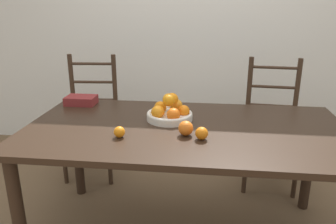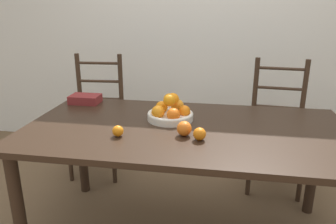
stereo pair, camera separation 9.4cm
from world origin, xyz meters
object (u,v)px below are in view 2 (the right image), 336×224
at_px(chair_left, 97,119).
at_px(chair_right, 277,130).
at_px(fruit_bowl, 170,112).
at_px(orange_loose_1, 118,131).
at_px(orange_loose_2, 200,134).
at_px(orange_loose_0, 184,129).
at_px(book_stack, 85,99).

relative_size(chair_left, chair_right, 1.00).
xyz_separation_m(fruit_bowl, orange_loose_1, (-0.24, -0.31, -0.02)).
xyz_separation_m(orange_loose_2, chair_right, (0.55, 0.96, -0.31)).
xyz_separation_m(orange_loose_0, orange_loose_1, (-0.35, -0.07, -0.01)).
height_order(chair_left, book_stack, chair_left).
relative_size(orange_loose_2, chair_left, 0.07).
relative_size(orange_loose_2, chair_right, 0.07).
distance_m(chair_left, book_stack, 0.53).
distance_m(orange_loose_1, chair_left, 1.16).
distance_m(fruit_bowl, chair_right, 1.07).
distance_m(orange_loose_2, chair_right, 1.15).
distance_m(orange_loose_0, book_stack, 0.93).
xyz_separation_m(chair_left, chair_right, (1.52, -0.00, 0.00)).
bearing_deg(chair_right, orange_loose_0, -120.32).
bearing_deg(fruit_bowl, chair_right, 41.57).
bearing_deg(chair_right, chair_left, -175.30).
distance_m(chair_left, chair_right, 1.52).
bearing_deg(fruit_bowl, orange_loose_0, -64.59).
relative_size(fruit_bowl, orange_loose_2, 4.14).
xyz_separation_m(orange_loose_0, chair_left, (-0.87, 0.92, -0.32)).
height_order(orange_loose_0, chair_right, chair_right).
bearing_deg(chair_right, orange_loose_2, -115.22).
distance_m(orange_loose_0, chair_left, 1.31).
xyz_separation_m(orange_loose_0, chair_right, (0.64, 0.92, -0.32)).
bearing_deg(orange_loose_1, fruit_bowl, 52.96).
bearing_deg(orange_loose_0, fruit_bowl, 115.41).
bearing_deg(fruit_bowl, chair_left, 138.45).
height_order(orange_loose_1, orange_loose_2, orange_loose_2).
xyz_separation_m(orange_loose_0, orange_loose_2, (0.09, -0.05, -0.01)).
bearing_deg(book_stack, chair_right, 16.41).
relative_size(orange_loose_0, book_stack, 0.39).
height_order(orange_loose_2, chair_right, chair_right).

